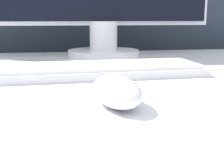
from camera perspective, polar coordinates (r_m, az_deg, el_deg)
partition_panel at (r=1.23m, az=-3.83°, el=5.69°), size 5.00×0.03×1.41m
computer_mouse_near at (r=0.41m, az=0.82°, el=-1.29°), size 0.07×0.12×0.04m
keyboard at (r=0.63m, az=-2.95°, el=2.56°), size 0.44×0.15×0.02m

